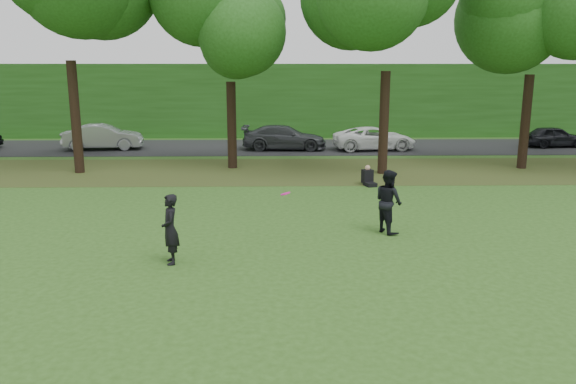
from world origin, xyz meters
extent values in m
plane|color=#2C4D18|center=(0.00, 0.00, 0.00)|extent=(120.00, 120.00, 0.00)
cube|color=#483D1A|center=(0.00, 13.00, 0.01)|extent=(60.00, 7.00, 0.01)
cube|color=black|center=(0.00, 21.00, 0.01)|extent=(70.00, 7.00, 0.02)
cube|color=#214D16|center=(0.00, 27.00, 2.50)|extent=(70.00, 3.00, 5.00)
imported|color=black|center=(-3.51, 0.35, 0.88)|extent=(0.57, 0.73, 1.76)
imported|color=black|center=(2.41, 2.92, 0.94)|extent=(1.04, 1.13, 1.88)
imported|color=#98989F|center=(-11.09, 20.17, 0.77)|extent=(4.70, 2.14, 1.50)
imported|color=#3D3F44|center=(-0.39, 19.90, 0.73)|extent=(5.01, 2.23, 1.43)
imported|color=white|center=(4.92, 19.75, 0.69)|extent=(4.99, 2.68, 1.33)
imported|color=black|center=(16.05, 20.65, 0.65)|extent=(3.83, 1.81, 1.26)
cylinder|color=#F3149B|center=(-0.64, 1.68, 1.47)|extent=(0.34, 0.34, 0.10)
cube|color=black|center=(2.98, 9.48, 0.08)|extent=(0.54, 0.65, 0.16)
cube|color=black|center=(2.90, 9.75, 0.36)|extent=(0.50, 0.44, 0.56)
sphere|color=tan|center=(2.90, 9.75, 0.72)|extent=(0.22, 0.22, 0.22)
cylinder|color=black|center=(-10.00, 12.80, 2.54)|extent=(0.44, 0.44, 5.08)
cylinder|color=black|center=(-3.00, 13.90, 2.06)|extent=(0.44, 0.44, 4.12)
sphere|color=#214D16|center=(-3.00, 13.90, 6.86)|extent=(5.80, 5.80, 5.80)
cylinder|color=black|center=(4.00, 12.30, 2.31)|extent=(0.44, 0.44, 4.62)
cylinder|color=black|center=(11.00, 13.50, 2.23)|extent=(0.44, 0.44, 4.45)
sphere|color=#214D16|center=(11.00, 13.50, 7.42)|extent=(6.20, 6.20, 6.20)
camera|label=1|loc=(-0.90, -13.01, 4.80)|focal=35.00mm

